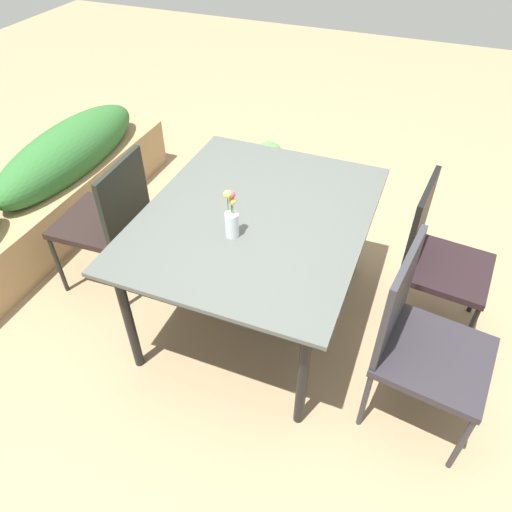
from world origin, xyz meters
TOP-DOWN VIEW (x-y plane):
  - ground_plane at (0.00, 0.00)m, footprint 12.00×12.00m
  - dining_table at (0.08, 0.10)m, footprint 1.44×1.17m
  - chair_near_right at (0.41, -0.86)m, footprint 0.51×0.51m
  - chair_far_side at (0.03, 1.05)m, footprint 0.50×0.50m
  - chair_near_left at (-0.23, -0.85)m, footprint 0.56×0.56m
  - flower_vase at (-0.13, 0.14)m, footprint 0.07×0.07m
  - planter_box at (-0.12, 1.81)m, footprint 3.31×0.48m
  - potted_plant at (1.47, 0.53)m, footprint 0.23×0.23m

SIDE VIEW (x-z plane):
  - ground_plane at x=0.00m, z-range 0.00..0.00m
  - potted_plant at x=1.47m, z-range 0.01..0.42m
  - planter_box at x=-0.12m, z-range -0.02..0.70m
  - chair_near_right at x=0.41m, z-range 0.06..1.01m
  - chair_far_side at x=0.03m, z-range 0.07..1.00m
  - chair_near_left at x=-0.23m, z-range 0.05..1.03m
  - dining_table at x=0.08m, z-range 0.33..1.11m
  - flower_vase at x=-0.13m, z-range 0.75..1.02m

